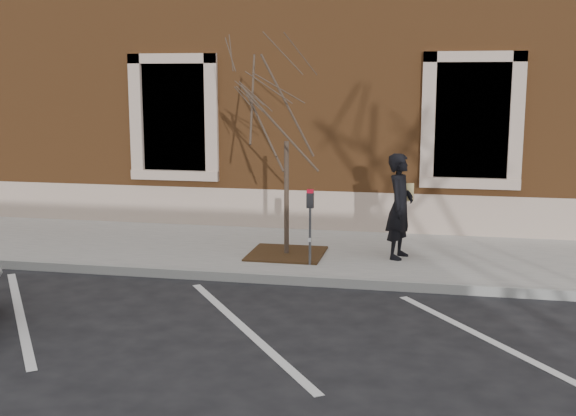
# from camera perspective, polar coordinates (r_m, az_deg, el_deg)

# --- Properties ---
(ground) EXTENTS (120.00, 120.00, 0.00)m
(ground) POSITION_cam_1_polar(r_m,az_deg,el_deg) (11.46, -0.60, -5.94)
(ground) COLOR #28282B
(ground) RESTS_ON ground
(sidewalk_near) EXTENTS (40.00, 3.50, 0.15)m
(sidewalk_near) POSITION_cam_1_polar(r_m,az_deg,el_deg) (13.10, 1.00, -3.56)
(sidewalk_near) COLOR beige
(sidewalk_near) RESTS_ON ground
(curb_near) EXTENTS (40.00, 0.12, 0.15)m
(curb_near) POSITION_cam_1_polar(r_m,az_deg,el_deg) (11.40, -0.65, -5.64)
(curb_near) COLOR #9E9E99
(curb_near) RESTS_ON ground
(parking_stripes) EXTENTS (28.00, 4.40, 0.01)m
(parking_stripes) POSITION_cam_1_polar(r_m,az_deg,el_deg) (9.42, -3.44, -9.52)
(parking_stripes) COLOR silver
(parking_stripes) RESTS_ON ground
(building_civic) EXTENTS (40.00, 8.62, 8.00)m
(building_civic) POSITION_cam_1_polar(r_m,az_deg,el_deg) (18.68, 4.48, 12.58)
(building_civic) COLOR brown
(building_civic) RESTS_ON ground
(man) EXTENTS (0.58, 0.74, 1.80)m
(man) POSITION_cam_1_polar(r_m,az_deg,el_deg) (12.39, 8.84, 0.14)
(man) COLOR black
(man) RESTS_ON sidewalk_near
(parking_meter) EXTENTS (0.11, 0.09, 1.26)m
(parking_meter) POSITION_cam_1_polar(r_m,az_deg,el_deg) (11.78, 1.76, -0.38)
(parking_meter) COLOR #595B60
(parking_meter) RESTS_ON sidewalk_near
(tree_grate) EXTENTS (1.28, 1.28, 0.03)m
(tree_grate) POSITION_cam_1_polar(r_m,az_deg,el_deg) (12.66, -0.12, -3.62)
(tree_grate) COLOR #472C16
(tree_grate) RESTS_ON sidewalk_near
(sapling) EXTENTS (2.16, 2.16, 3.61)m
(sapling) POSITION_cam_1_polar(r_m,az_deg,el_deg) (12.31, -0.12, 7.79)
(sapling) COLOR #45372A
(sapling) RESTS_ON sidewalk_near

